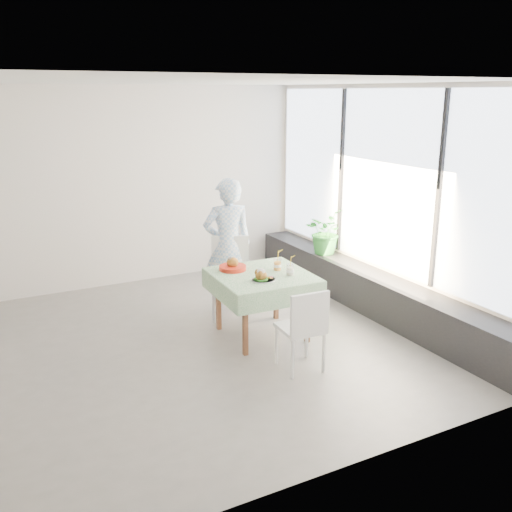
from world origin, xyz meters
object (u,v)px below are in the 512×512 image
main_dish (262,277)px  cafe_table (262,298)px  juice_cup_orange (277,265)px  chair_far (230,293)px  potted_plant (324,231)px  diner (228,245)px  chair_near (301,344)px

main_dish → cafe_table: bearing=62.5°
juice_cup_orange → cafe_table: bearing=-168.5°
chair_far → juice_cup_orange: (0.29, -0.66, 0.50)m
chair_far → main_dish: (-0.05, -0.92, 0.48)m
juice_cup_orange → potted_plant: size_ratio=0.42×
diner → juice_cup_orange: bearing=113.9°
chair_near → diner: size_ratio=0.51×
cafe_table → juice_cup_orange: (0.22, 0.05, 0.34)m
chair_near → juice_cup_orange: (0.27, 0.95, 0.54)m
cafe_table → potted_plant: size_ratio=1.69×
chair_far → main_dish: 1.04m
chair_far → cafe_table: bearing=-84.7°
main_dish → juice_cup_orange: size_ratio=1.02×
main_dish → chair_near: bearing=-84.5°
diner → juice_cup_orange: 0.90m
main_dish → juice_cup_orange: (0.34, 0.26, 0.02)m
chair_far → potted_plant: (1.65, 0.40, 0.52)m
chair_near → juice_cup_orange: bearing=74.2°
chair_far → main_dish: chair_far is taller
chair_near → potted_plant: bearing=50.8°
chair_near → juice_cup_orange: juice_cup_orange is taller
chair_far → potted_plant: size_ratio=1.54×
juice_cup_orange → potted_plant: (1.36, 1.06, 0.02)m
chair_far → diner: 0.60m
chair_far → potted_plant: potted_plant is taller
cafe_table → diner: bearing=89.4°
cafe_table → chair_far: bearing=95.3°
cafe_table → chair_far: size_ratio=1.10×
cafe_table → main_dish: main_dish is taller
chair_near → diner: bearing=88.3°
chair_near → diner: (0.05, 1.83, 0.59)m
chair_far → chair_near: (0.02, -1.61, -0.04)m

